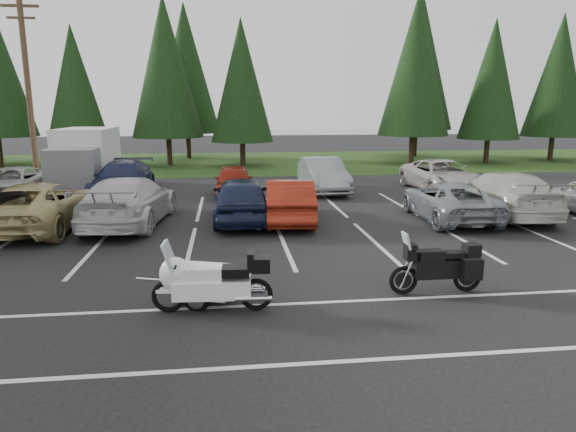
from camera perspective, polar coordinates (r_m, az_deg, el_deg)
The scene contains 28 objects.
ground at distance 13.88m, azimuth -1.96°, elevation -4.45°, with size 120.00×120.00×0.00m, color black.
grass_strip at distance 37.49m, azimuth -5.15°, elevation 5.97°, with size 80.00×16.00×0.01m, color #213A12.
lake_water at distance 68.57m, azimuth -2.61°, elevation 8.73°, with size 70.00×50.00×0.02m, color slate.
utility_pole at distance 26.79m, azimuth -26.90°, elevation 12.40°, with size 1.60×0.26×9.00m.
box_truck at distance 26.78m, azimuth -21.84°, elevation 5.85°, with size 2.40×5.60×2.90m, color silver, non-canonical shape.
stall_markings at distance 15.80m, azimuth -2.59°, elevation -2.39°, with size 32.00×16.00×0.01m, color silver.
conifer_3 at distance 35.94m, azimuth -22.63°, elevation 13.26°, with size 3.87×3.87×9.02m.
conifer_4 at distance 36.47m, azimuth -13.48°, elevation 15.80°, with size 4.80×4.80×11.17m.
conifer_5 at distance 34.93m, azimuth -5.19°, elevation 14.77°, with size 4.14×4.14×9.63m.
conifer_6 at distance 37.82m, azimuth 13.99°, elevation 15.90°, with size 4.93×4.93×11.48m.
conifer_7 at distance 39.75m, azimuth 21.74°, elevation 13.91°, with size 4.27×4.27×9.94m.
conifer_8 at distance 43.28m, azimuth 27.86°, elevation 13.65°, with size 4.53×4.53×10.56m.
conifer_back_b at distance 40.97m, azimuth -11.31°, elevation 15.78°, with size 4.97×4.97×11.58m.
conifer_back_c at distance 42.97m, azimuth 14.36°, elevation 16.42°, with size 5.50×5.50×12.81m.
car_near_2 at distance 18.63m, azimuth -25.82°, elevation 1.06°, with size 2.58×5.60×1.56m, color tan.
car_near_3 at distance 18.15m, azimuth -17.24°, elevation 1.61°, with size 2.31×5.68×1.65m, color silver.
car_near_4 at distance 17.92m, azimuth -5.23°, elevation 1.92°, with size 1.91×4.74×1.61m, color #18203C.
car_near_5 at distance 17.83m, azimuth 0.19°, elevation 1.73°, with size 1.58×4.53×1.49m, color maroon.
car_near_6 at distance 19.03m, azimuth 17.45°, elevation 1.63°, with size 2.27×4.92×1.37m, color gray.
car_near_7 at distance 20.37m, azimuth 22.74°, elevation 2.29°, with size 2.30×5.65×1.64m, color beige.
car_far_0 at distance 25.42m, azimuth -28.43°, elevation 3.20°, with size 2.23×4.83×1.34m, color silver.
car_far_1 at distance 24.06m, azimuth -17.90°, elevation 3.90°, with size 2.17×5.35×1.55m, color #1A2042.
car_far_2 at distance 23.23m, azimuth -6.06°, elevation 3.93°, with size 1.62×4.03×1.37m, color maroon.
car_far_3 at distance 24.26m, azimuth 3.92°, elevation 4.57°, with size 1.68×4.83×1.59m, color gray.
car_far_4 at distance 25.47m, azimuth 16.68°, elevation 4.31°, with size 2.44×5.30×1.47m, color #BDB5AD.
touring_motorcycle at distance 10.11m, azimuth -8.45°, elevation -6.64°, with size 2.60×0.80×1.44m, color white, non-canonical shape.
cargo_trailer at distance 10.69m, azimuth -9.32°, elevation -7.55°, with size 1.66×0.93×0.77m, color white, non-canonical shape.
adventure_motorcycle at distance 11.44m, azimuth 16.18°, elevation -4.93°, with size 2.28×0.79×1.39m, color black, non-canonical shape.
Camera 1 is at (-1.12, -13.27, 3.94)m, focal length 32.00 mm.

